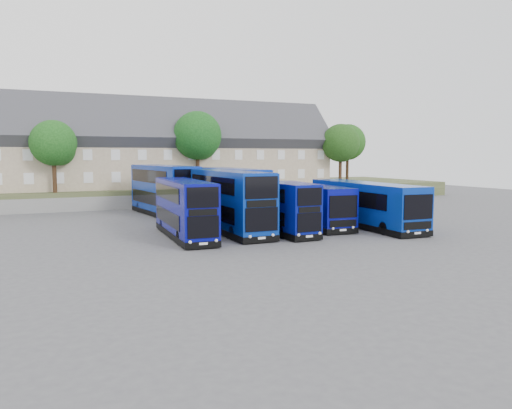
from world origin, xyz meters
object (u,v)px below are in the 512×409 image
object	(u,v)px
tree_west	(55,145)
tree_far	(348,144)
dd_front_mid	(230,202)
tree_east	(341,145)
dd_front_left	(185,210)
coach_east_a	(307,205)
tree_mid	(198,137)

from	to	relation	value
tree_west	tree_far	xyz separation A→B (m)	(42.00, 7.00, 0.68)
dd_front_mid	tree_east	bearing A→B (deg)	41.03
dd_front_mid	tree_west	bearing A→B (deg)	119.22
dd_front_mid	tree_far	world-z (taller)	tree_far
dd_front_left	dd_front_mid	size ratio (longest dim) A/B	0.88
dd_front_left	coach_east_a	xyz separation A→B (m)	(11.58, 2.34, -0.32)
tree_east	tree_far	bearing A→B (deg)	49.40
tree_far	tree_mid	bearing A→B (deg)	-165.96
coach_east_a	tree_east	bearing A→B (deg)	54.51
dd_front_left	tree_far	bearing A→B (deg)	43.68
tree_mid	tree_far	xyz separation A→B (m)	(26.00, 6.50, -0.34)
tree_east	dd_front_left	bearing A→B (deg)	-142.04
tree_east	tree_west	bearing A→B (deg)	-180.00
coach_east_a	tree_west	distance (m)	28.09
dd_front_mid	tree_far	size ratio (longest dim) A/B	1.37
tree_mid	tree_far	bearing A→B (deg)	14.04
dd_front_left	dd_front_mid	world-z (taller)	dd_front_mid
dd_front_left	tree_east	world-z (taller)	tree_east
dd_front_left	tree_mid	distance (m)	24.92
tree_far	tree_east	bearing A→B (deg)	-130.60
coach_east_a	tree_east	size ratio (longest dim) A/B	1.58
coach_east_a	dd_front_mid	bearing A→B (deg)	-166.37
dd_front_left	tree_west	size ratio (longest dim) A/B	1.38
dd_front_left	tree_west	xyz separation A→B (m)	(-7.59, 22.17, 5.02)
dd_front_mid	coach_east_a	size ratio (longest dim) A/B	0.93
tree_mid	dd_front_left	bearing A→B (deg)	-110.37
dd_front_mid	tree_mid	world-z (taller)	tree_mid
tree_east	tree_far	distance (m)	9.23
coach_east_a	tree_west	size ratio (longest dim) A/B	1.68
coach_east_a	tree_far	world-z (taller)	tree_far
dd_front_left	dd_front_mid	bearing A→B (deg)	19.75
tree_east	tree_far	xyz separation A→B (m)	(6.00, 7.00, 0.34)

